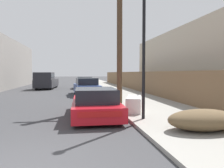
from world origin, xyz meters
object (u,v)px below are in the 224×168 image
at_px(car_parked_far, 84,83).
at_px(parked_sports_car_red, 95,103).
at_px(pickup_truck, 46,81).
at_px(brush_pile, 203,120).
at_px(car_parked_mid, 86,87).
at_px(street_lamp, 144,42).
at_px(discarded_fridge, 134,104).
at_px(utility_pole, 120,38).

bearing_deg(car_parked_far, parked_sports_car_red, -93.42).
height_order(car_parked_far, pickup_truck, pickup_truck).
bearing_deg(parked_sports_car_red, pickup_truck, 104.98).
bearing_deg(brush_pile, pickup_truck, 109.37).
bearing_deg(brush_pile, parked_sports_car_red, 132.42).
bearing_deg(car_parked_mid, street_lamp, -85.22).
height_order(car_parked_mid, pickup_truck, pickup_truck).
distance_m(discarded_fridge, utility_pole, 4.33).
height_order(car_parked_mid, brush_pile, car_parked_mid).
xyz_separation_m(parked_sports_car_red, street_lamp, (1.71, -1.34, 2.48)).
relative_size(discarded_fridge, car_parked_far, 0.44).
height_order(discarded_fridge, brush_pile, discarded_fridge).
bearing_deg(utility_pole, car_parked_far, 96.00).
bearing_deg(car_parked_far, street_lamp, -88.00).
distance_m(discarded_fridge, parked_sports_car_red, 1.83).
xyz_separation_m(discarded_fridge, parked_sports_car_red, (-1.80, -0.33, 0.11)).
bearing_deg(street_lamp, car_parked_far, 94.70).
bearing_deg(car_parked_far, discarded_fridge, -87.24).
xyz_separation_m(pickup_truck, utility_pole, (5.86, -14.16, 2.91)).
xyz_separation_m(car_parked_far, utility_pole, (1.46, -13.91, 3.21)).
height_order(car_parked_mid, car_parked_far, car_parked_mid).
relative_size(car_parked_mid, utility_pole, 0.66).
relative_size(car_parked_far, street_lamp, 0.83).
bearing_deg(parked_sports_car_red, car_parked_mid, 90.59).
bearing_deg(pickup_truck, car_parked_mid, 122.08).
height_order(parked_sports_car_red, brush_pile, parked_sports_car_red).
distance_m(pickup_truck, street_lamp, 19.51).
xyz_separation_m(parked_sports_car_red, pickup_truck, (-4.19, 17.14, 0.40)).
relative_size(car_parked_mid, pickup_truck, 0.83).
bearing_deg(street_lamp, utility_pole, 90.50).
bearing_deg(street_lamp, discarded_fridge, 87.05).
xyz_separation_m(car_parked_mid, brush_pile, (2.88, -12.64, -0.23)).
height_order(discarded_fridge, car_parked_far, car_parked_far).
relative_size(discarded_fridge, utility_pole, 0.25).
bearing_deg(pickup_truck, utility_pole, 115.62).
bearing_deg(brush_pile, car_parked_mid, 102.82).
bearing_deg(discarded_fridge, car_parked_mid, 118.04).
height_order(car_parked_far, brush_pile, car_parked_far).
relative_size(car_parked_mid, car_parked_far, 1.14).
bearing_deg(street_lamp, pickup_truck, 107.71).
xyz_separation_m(utility_pole, brush_pile, (1.31, -6.24, -3.43)).
relative_size(discarded_fridge, brush_pile, 0.83).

